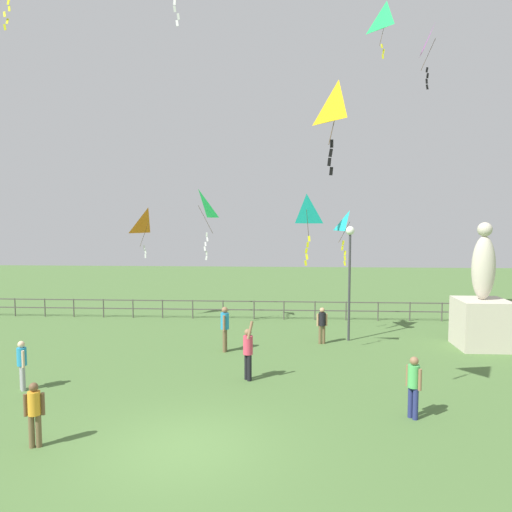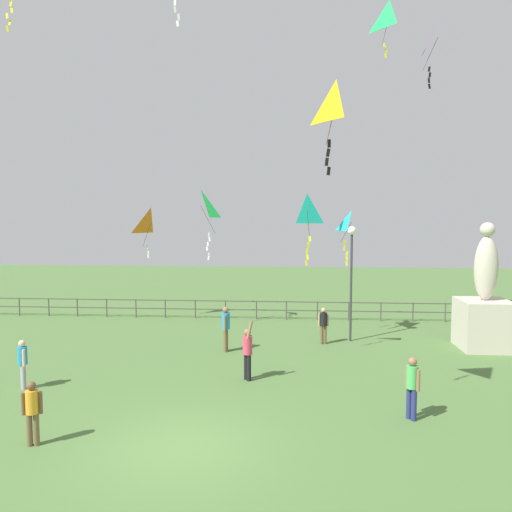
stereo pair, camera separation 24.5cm
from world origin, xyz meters
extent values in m
plane|color=#4C7038|center=(0.00, 0.00, 0.00)|extent=(80.00, 80.00, 0.00)
cube|color=beige|center=(10.07, 9.11, 0.97)|extent=(1.90, 1.90, 1.93)
ellipsoid|color=beige|center=(10.07, 9.11, 3.19)|extent=(0.90, 0.76, 2.52)
sphere|color=beige|center=(10.07, 9.11, 4.70)|extent=(0.56, 0.56, 0.56)
cylinder|color=#38383D|center=(4.97, 9.94, 2.24)|extent=(0.10, 0.10, 4.48)
sphere|color=white|center=(4.97, 9.94, 4.63)|extent=(0.36, 0.36, 0.36)
cylinder|color=navy|center=(5.53, 2.05, 0.41)|extent=(0.14, 0.14, 0.82)
cylinder|color=navy|center=(5.62, 1.92, 0.41)|extent=(0.14, 0.14, 0.82)
cylinder|color=#4CB259|center=(5.58, 1.98, 1.12)|extent=(0.30, 0.30, 0.58)
sphere|color=#8C6647|center=(5.58, 1.98, 1.52)|extent=(0.22, 0.22, 0.22)
cylinder|color=#8C6647|center=(5.47, 2.15, 1.08)|extent=(0.09, 0.09, 0.55)
cylinder|color=#8C6647|center=(5.69, 1.82, 1.08)|extent=(0.09, 0.09, 0.55)
cylinder|color=brown|center=(-3.43, -0.13, 0.38)|extent=(0.13, 0.13, 0.76)
cylinder|color=brown|center=(-3.29, -0.09, 0.38)|extent=(0.13, 0.13, 0.76)
cylinder|color=orange|center=(-3.36, -0.11, 1.02)|extent=(0.28, 0.28, 0.54)
sphere|color=brown|center=(-3.36, -0.11, 1.39)|extent=(0.20, 0.20, 0.20)
cylinder|color=brown|center=(-3.54, -0.16, 0.99)|extent=(0.08, 0.08, 0.51)
cylinder|color=brown|center=(-3.19, -0.06, 0.99)|extent=(0.08, 0.08, 0.51)
cylinder|color=brown|center=(-0.03, 8.06, 0.44)|extent=(0.15, 0.15, 0.88)
cylinder|color=brown|center=(-0.03, 7.89, 0.44)|extent=(0.15, 0.15, 0.88)
cylinder|color=#268CBF|center=(-0.03, 7.97, 1.20)|extent=(0.32, 0.32, 0.62)
sphere|color=#8C6647|center=(-0.03, 7.97, 1.63)|extent=(0.24, 0.24, 0.24)
cylinder|color=#8C6647|center=(-0.02, 8.19, 1.16)|extent=(0.10, 0.10, 0.59)
cylinder|color=#8C6647|center=(-0.03, 7.76, 1.16)|extent=(0.10, 0.10, 0.59)
cylinder|color=#99999E|center=(-5.64, 3.48, 0.38)|extent=(0.13, 0.13, 0.76)
cylinder|color=#99999E|center=(-5.54, 3.36, 0.38)|extent=(0.13, 0.13, 0.76)
cylinder|color=#268CBF|center=(-5.59, 3.42, 1.03)|extent=(0.28, 0.28, 0.54)
sphere|color=beige|center=(-5.59, 3.42, 1.40)|extent=(0.20, 0.20, 0.20)
cylinder|color=beige|center=(-5.71, 3.56, 1.00)|extent=(0.08, 0.08, 0.51)
cylinder|color=beige|center=(-5.47, 3.28, 1.00)|extent=(0.08, 0.08, 0.51)
cylinder|color=black|center=(1.15, 4.64, 0.42)|extent=(0.14, 0.14, 0.84)
cylinder|color=black|center=(1.06, 4.78, 0.42)|extent=(0.14, 0.14, 0.84)
cylinder|color=#D83F59|center=(1.11, 4.71, 1.14)|extent=(0.31, 0.31, 0.59)
sphere|color=#8C6647|center=(1.11, 4.71, 1.55)|extent=(0.23, 0.23, 0.23)
cylinder|color=#8C6647|center=(1.19, 4.51, 1.67)|extent=(0.25, 0.22, 0.57)
cylinder|color=#8C6647|center=(0.98, 4.87, 1.10)|extent=(0.09, 0.09, 0.56)
cylinder|color=brown|center=(3.73, 9.34, 0.38)|extent=(0.13, 0.13, 0.76)
cylinder|color=brown|center=(3.88, 9.37, 0.38)|extent=(0.13, 0.13, 0.76)
cylinder|color=black|center=(3.80, 9.36, 1.03)|extent=(0.28, 0.28, 0.54)
sphere|color=tan|center=(3.80, 9.36, 1.40)|extent=(0.20, 0.20, 0.20)
cylinder|color=tan|center=(3.62, 9.33, 0.99)|extent=(0.08, 0.08, 0.51)
cylinder|color=tan|center=(3.99, 9.39, 0.99)|extent=(0.08, 0.08, 0.51)
pyramid|color=#B22DB2|center=(8.16, 9.77, 12.21)|extent=(0.62, 0.90, 1.22)
cylinder|color=#4C381E|center=(7.90, 9.80, 11.60)|extent=(0.54, 0.07, 1.22)
cube|color=black|center=(7.86, 9.78, 11.00)|extent=(0.11, 0.02, 0.21)
cube|color=black|center=(7.90, 9.80, 10.78)|extent=(0.10, 0.02, 0.20)
cube|color=black|center=(7.86, 9.78, 10.56)|extent=(0.09, 0.04, 0.20)
cube|color=black|center=(7.89, 9.79, 10.34)|extent=(0.11, 0.03, 0.21)
pyramid|color=orange|center=(-4.39, 13.18, 4.95)|extent=(1.06, 1.24, 1.27)
cylinder|color=#4C381E|center=(-4.66, 13.32, 4.32)|extent=(0.56, 0.31, 1.27)
cube|color=white|center=(-4.67, 13.32, 3.69)|extent=(0.08, 0.04, 0.20)
cube|color=white|center=(-4.62, 13.34, 3.47)|extent=(0.11, 0.02, 0.21)
cube|color=white|center=(-4.63, 13.34, 3.25)|extent=(0.09, 0.02, 0.20)
cube|color=white|center=(-1.39, 6.00, 12.23)|extent=(0.09, 0.03, 0.20)
cube|color=white|center=(-1.39, 6.00, 12.01)|extent=(0.10, 0.05, 0.20)
cube|color=white|center=(-1.28, 6.05, 11.79)|extent=(0.11, 0.04, 0.21)
cube|color=white|center=(-1.32, 6.03, 11.57)|extent=(0.11, 0.03, 0.21)
pyramid|color=#1EB759|center=(6.79, 12.58, 14.14)|extent=(1.09, 1.16, 1.35)
cylinder|color=#4C381E|center=(6.62, 12.43, 13.47)|extent=(0.37, 0.32, 1.35)
cube|color=yellow|center=(6.58, 12.41, 12.82)|extent=(0.10, 0.05, 0.21)
cube|color=yellow|center=(6.66, 12.46, 12.60)|extent=(0.10, 0.03, 0.20)
cube|color=yellow|center=(6.64, 12.44, 12.38)|extent=(0.10, 0.03, 0.21)
pyramid|color=yellow|center=(3.54, 1.70, 7.97)|extent=(0.78, 0.89, 1.04)
cylinder|color=#4C381E|center=(3.42, 1.61, 7.45)|extent=(0.26, 0.20, 1.04)
cube|color=black|center=(3.37, 1.59, 6.97)|extent=(0.08, 0.03, 0.20)
cube|color=black|center=(3.35, 1.58, 6.75)|extent=(0.11, 0.02, 0.21)
cube|color=black|center=(3.32, 1.56, 6.53)|extent=(0.10, 0.03, 0.21)
cube|color=black|center=(3.37, 1.59, 6.31)|extent=(0.10, 0.01, 0.20)
pyramid|color=#19B2B2|center=(5.03, 10.58, 4.97)|extent=(0.75, 0.99, 0.88)
cylinder|color=#4C381E|center=(4.79, 10.51, 4.54)|extent=(0.49, 0.17, 0.88)
cube|color=yellow|center=(4.75, 10.49, 4.09)|extent=(0.11, 0.02, 0.21)
cube|color=yellow|center=(4.72, 10.47, 3.87)|extent=(0.11, 0.02, 0.21)
cube|color=yellow|center=(4.84, 10.53, 3.65)|extent=(0.10, 0.03, 0.20)
cube|color=yellow|center=(4.84, 10.53, 3.43)|extent=(0.11, 0.01, 0.21)
cube|color=yellow|center=(4.83, 10.53, 3.21)|extent=(0.11, 0.02, 0.21)
pyramid|color=#19B2B2|center=(3.03, 7.09, 5.45)|extent=(0.84, 0.61, 1.07)
cylinder|color=#4C381E|center=(3.09, 7.29, 4.92)|extent=(0.13, 0.41, 1.07)
cube|color=yellow|center=(3.14, 7.32, 4.40)|extent=(0.09, 0.04, 0.20)
cube|color=yellow|center=(3.09, 7.29, 4.18)|extent=(0.09, 0.05, 0.20)
cube|color=yellow|center=(3.04, 7.27, 3.96)|extent=(0.11, 0.05, 0.21)
cube|color=yellow|center=(3.06, 7.28, 3.74)|extent=(0.11, 0.03, 0.21)
cube|color=yellow|center=(3.02, 7.25, 3.52)|extent=(0.11, 0.03, 0.21)
pyramid|color=#1EB759|center=(-1.73, 12.06, 5.71)|extent=(1.12, 1.11, 1.34)
cylinder|color=#4C381E|center=(-1.43, 12.31, 5.05)|extent=(0.63, 0.51, 1.34)
cube|color=white|center=(-1.39, 12.33, 4.36)|extent=(0.10, 0.04, 0.20)
cube|color=white|center=(-1.37, 12.34, 4.14)|extent=(0.11, 0.04, 0.21)
cube|color=white|center=(-1.45, 12.30, 3.92)|extent=(0.09, 0.05, 0.20)
cube|color=white|center=(-1.48, 12.28, 3.70)|extent=(0.11, 0.04, 0.21)
cube|color=white|center=(-1.41, 12.32, 3.48)|extent=(0.09, 0.03, 0.20)
cube|color=white|center=(-1.42, 12.32, 3.26)|extent=(0.11, 0.03, 0.21)
cube|color=yellow|center=(-7.48, 6.83, 12.72)|extent=(0.12, 0.03, 0.21)
cube|color=yellow|center=(-7.46, 6.84, 12.50)|extent=(0.10, 0.03, 0.20)
cube|color=yellow|center=(-7.60, 6.77, 12.28)|extent=(0.11, 0.05, 0.21)
cube|color=yellow|center=(-7.53, 6.81, 12.06)|extent=(0.11, 0.05, 0.21)
cube|color=yellow|center=(-7.61, 6.77, 11.84)|extent=(0.10, 0.04, 0.20)
cylinder|color=#4C4742|center=(-11.78, 14.00, 0.47)|extent=(0.06, 0.06, 0.95)
cylinder|color=#4C4742|center=(-10.18, 14.00, 0.47)|extent=(0.06, 0.06, 0.95)
cylinder|color=#4C4742|center=(-8.64, 14.00, 0.47)|extent=(0.06, 0.06, 0.95)
cylinder|color=#4C4742|center=(-7.07, 14.00, 0.47)|extent=(0.06, 0.06, 0.95)
cylinder|color=#4C4742|center=(-5.52, 14.00, 0.47)|extent=(0.06, 0.06, 0.95)
cylinder|color=#4C4742|center=(-3.98, 14.00, 0.47)|extent=(0.06, 0.06, 0.95)
cylinder|color=#4C4742|center=(-2.41, 14.00, 0.47)|extent=(0.06, 0.06, 0.95)
cylinder|color=#4C4742|center=(-0.85, 14.00, 0.47)|extent=(0.06, 0.06, 0.95)
cylinder|color=#4C4742|center=(0.73, 14.00, 0.47)|extent=(0.06, 0.06, 0.95)
cylinder|color=#4C4742|center=(2.25, 14.00, 0.47)|extent=(0.06, 0.06, 0.95)
cylinder|color=#4C4742|center=(3.81, 14.00, 0.47)|extent=(0.06, 0.06, 0.95)
cylinder|color=#4C4742|center=(5.36, 14.00, 0.47)|extent=(0.06, 0.06, 0.95)
cylinder|color=#4C4742|center=(6.95, 14.00, 0.47)|extent=(0.06, 0.06, 0.95)
cylinder|color=#4C4742|center=(8.52, 14.00, 0.47)|extent=(0.06, 0.06, 0.95)
cylinder|color=#4C4742|center=(10.09, 14.00, 0.47)|extent=(0.06, 0.06, 0.95)
cylinder|color=#4C4742|center=(11.64, 14.00, 0.47)|extent=(0.06, 0.06, 0.95)
cylinder|color=#4C4742|center=(13.20, 14.00, 0.47)|extent=(0.06, 0.06, 0.95)
cube|color=#4C4742|center=(0.00, 14.00, 0.91)|extent=(36.00, 0.05, 0.05)
cube|color=#4C4742|center=(0.00, 14.00, 0.47)|extent=(36.00, 0.05, 0.05)
camera|label=1|loc=(2.23, -10.51, 5.21)|focal=34.41mm
camera|label=2|loc=(2.47, -10.50, 5.21)|focal=34.41mm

